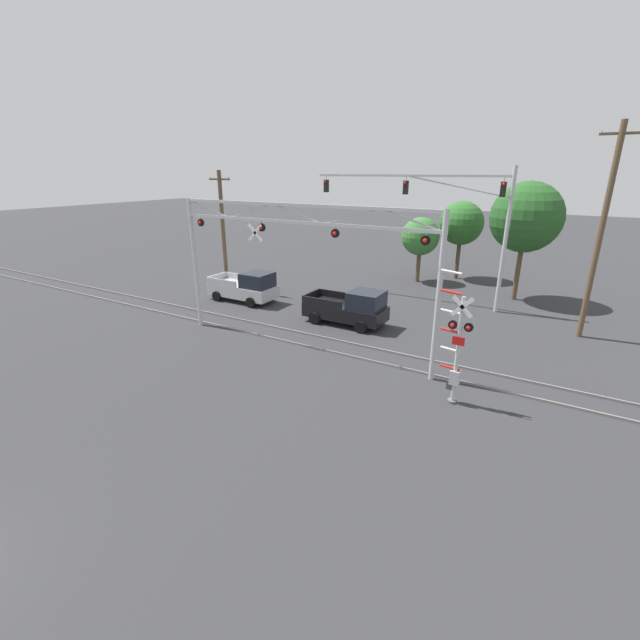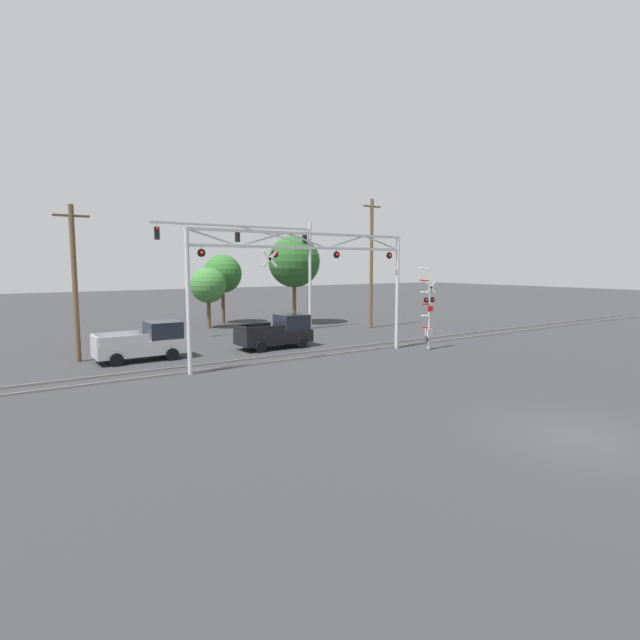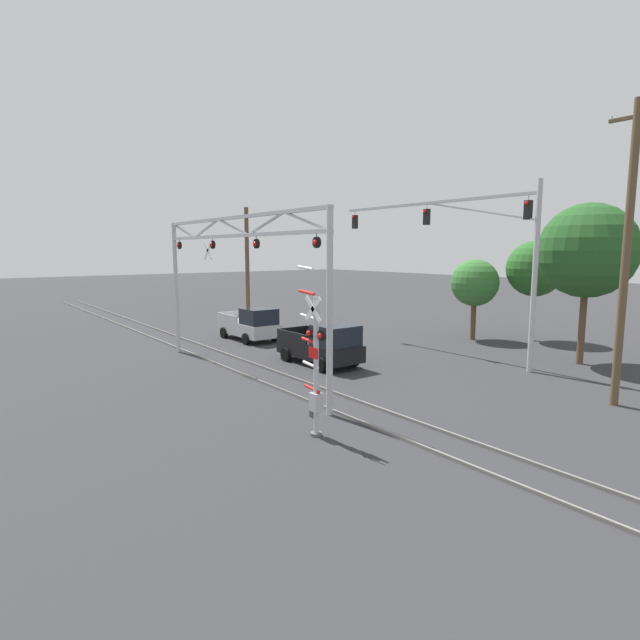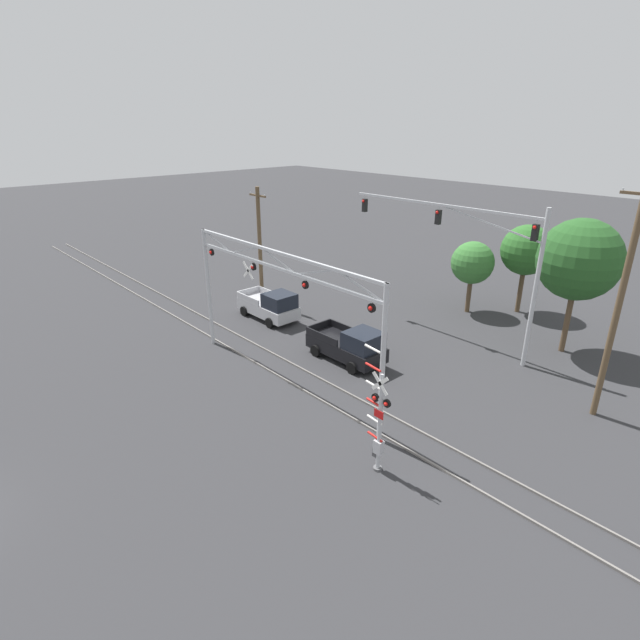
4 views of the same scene
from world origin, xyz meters
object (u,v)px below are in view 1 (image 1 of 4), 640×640
(pickup_truck_lead, at_px, (350,308))
(utility_pole_right, at_px, (600,234))
(utility_pole_left, at_px, (223,231))
(background_tree_far_left_verge, at_px, (420,237))
(pickup_truck_following, at_px, (246,287))
(crossing_gantry, at_px, (297,248))
(background_tree_far_right_verge, at_px, (526,217))
(background_tree_beyond_span, at_px, (461,223))
(traffic_signal_span, at_px, (455,211))
(crossing_signal_mast, at_px, (456,353))

(pickup_truck_lead, relative_size, utility_pole_right, 0.44)
(utility_pole_left, xyz_separation_m, background_tree_far_left_verge, (11.37, 9.63, -0.80))
(pickup_truck_following, xyz_separation_m, utility_pole_right, (19.51, 3.89, 4.47))
(crossing_gantry, relative_size, background_tree_far_right_verge, 1.75)
(pickup_truck_lead, height_order, background_tree_far_right_verge, background_tree_far_right_verge)
(crossing_gantry, xyz_separation_m, background_tree_beyond_span, (3.21, 18.82, -0.58))
(traffic_signal_span, height_order, pickup_truck_lead, traffic_signal_span)
(background_tree_beyond_span, height_order, background_tree_far_left_verge, background_tree_beyond_span)
(crossing_gantry, xyz_separation_m, crossing_signal_mast, (7.94, -1.52, -2.97))
(utility_pole_right, height_order, background_tree_beyond_span, utility_pole_right)
(utility_pole_left, bearing_deg, utility_pole_right, 5.83)
(crossing_signal_mast, bearing_deg, pickup_truck_lead, 140.80)
(crossing_gantry, distance_m, utility_pole_left, 12.46)
(crossing_gantry, height_order, background_tree_beyond_span, crossing_gantry)
(crossing_gantry, distance_m, background_tree_far_right_verge, 16.76)
(crossing_gantry, bearing_deg, utility_pole_left, 148.19)
(pickup_truck_following, xyz_separation_m, background_tree_far_left_verge, (8.19, 11.21, 2.57))
(utility_pole_right, distance_m, background_tree_far_left_verge, 13.61)
(traffic_signal_span, bearing_deg, background_tree_beyond_span, 99.07)
(utility_pole_right, relative_size, background_tree_far_right_verge, 1.36)
(crossing_gantry, relative_size, pickup_truck_following, 2.90)
(traffic_signal_span, bearing_deg, pickup_truck_lead, -118.98)
(crossing_signal_mast, distance_m, utility_pole_left, 20.33)
(traffic_signal_span, relative_size, background_tree_far_right_verge, 1.65)
(traffic_signal_span, xyz_separation_m, utility_pole_left, (-15.01, -4.59, -1.70))
(crossing_signal_mast, bearing_deg, background_tree_far_right_verge, 89.24)
(pickup_truck_following, distance_m, background_tree_beyond_span, 17.77)
(crossing_gantry, distance_m, pickup_truck_lead, 6.01)
(pickup_truck_lead, bearing_deg, utility_pole_left, 169.10)
(utility_pole_left, bearing_deg, crossing_signal_mast, -23.58)
(traffic_signal_span, bearing_deg, background_tree_far_left_verge, 125.81)
(utility_pole_left, relative_size, background_tree_far_left_verge, 1.67)
(crossing_gantry, height_order, pickup_truck_following, crossing_gantry)
(crossing_gantry, height_order, traffic_signal_span, traffic_signal_span)
(crossing_signal_mast, relative_size, background_tree_beyond_span, 0.83)
(pickup_truck_lead, xyz_separation_m, utility_pole_right, (11.42, 4.49, 4.47))
(utility_pole_right, height_order, background_tree_far_right_verge, utility_pole_right)
(traffic_signal_span, bearing_deg, utility_pole_left, -163.01)
(utility_pole_left, height_order, background_tree_far_right_verge, utility_pole_left)
(crossing_signal_mast, distance_m, pickup_truck_lead, 9.42)
(crossing_signal_mast, distance_m, background_tree_far_right_verge, 16.53)
(background_tree_beyond_span, bearing_deg, pickup_truck_following, -127.47)
(traffic_signal_span, xyz_separation_m, background_tree_beyond_span, (-1.22, 7.67, -1.61))
(pickup_truck_lead, height_order, background_tree_far_left_verge, background_tree_far_left_verge)
(crossing_signal_mast, bearing_deg, background_tree_far_left_verge, 111.98)
(traffic_signal_span, distance_m, background_tree_far_left_verge, 6.70)
(utility_pole_right, relative_size, background_tree_far_left_verge, 2.10)
(pickup_truck_following, relative_size, background_tree_far_right_verge, 0.60)
(pickup_truck_lead, bearing_deg, pickup_truck_following, 175.82)
(crossing_gantry, relative_size, pickup_truck_lead, 2.90)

